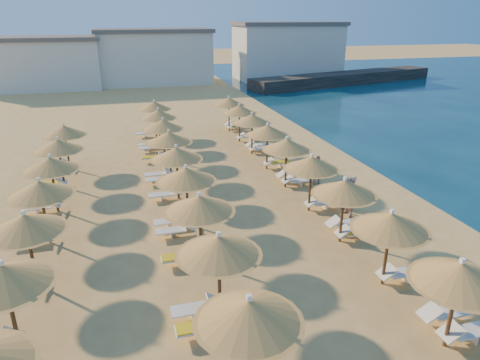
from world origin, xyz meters
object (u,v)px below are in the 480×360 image
object	(u,v)px
parasol_row_west	(186,176)
beachgoer_b	(349,198)
beachgoer_c	(317,169)
parasol_row_east	(311,164)
beachgoer_a	(351,194)
jetty	(346,78)

from	to	relation	value
parasol_row_west	beachgoer_b	size ratio (longest dim) A/B	18.85
beachgoer_c	beachgoer_b	bearing A→B (deg)	-76.99
parasol_row_east	beachgoer_a	xyz separation A→B (m)	(1.95, -0.53, -1.53)
jetty	parasol_row_east	size ratio (longest dim) A/B	0.86
parasol_row_east	beachgoer_a	distance (m)	2.54
parasol_row_west	beachgoer_b	world-z (taller)	parasol_row_west
parasol_row_east	beachgoer_a	size ratio (longest dim) A/B	19.57
jetty	beachgoer_b	distance (m)	43.65
parasol_row_west	beachgoer_a	size ratio (longest dim) A/B	19.57
jetty	parasol_row_west	xyz separation A→B (m)	(-28.21, -37.33, 1.67)
parasol_row_east	parasol_row_west	distance (m)	5.96
beachgoer_b	parasol_row_east	bearing A→B (deg)	-130.32
jetty	beachgoer_b	world-z (taller)	beachgoer_b
beachgoer_c	parasol_row_east	bearing A→B (deg)	-102.14
jetty	beachgoer_b	size ratio (longest dim) A/B	16.30
beachgoer_a	beachgoer_b	bearing A→B (deg)	-20.45
parasol_row_east	beachgoer_b	distance (m)	2.38
beachgoer_c	jetty	bearing A→B (deg)	77.52
beachgoer_b	parasol_row_west	bearing A→B (deg)	-102.99
jetty	parasol_row_west	size ratio (longest dim) A/B	0.86
parasol_row_west	jetty	bearing A→B (deg)	52.92
beachgoer_c	beachgoer_a	bearing A→B (deg)	-71.05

